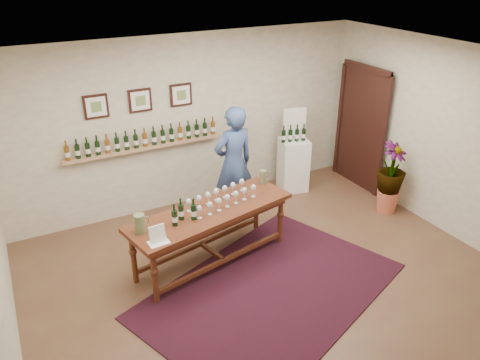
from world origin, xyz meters
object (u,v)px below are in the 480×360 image
tasting_table (211,218)px  person (234,164)px  potted_plant (391,178)px  display_pedestal (293,165)px

tasting_table → person: person is taller
potted_plant → tasting_table: bearing=178.3°
display_pedestal → tasting_table: bearing=-148.7°
display_pedestal → person: (-1.38, -0.37, 0.45)m
person → display_pedestal: bearing=-169.4°
display_pedestal → potted_plant: 1.70m
potted_plant → person: (-2.28, 1.07, 0.31)m
potted_plant → person: person is taller
potted_plant → display_pedestal: bearing=122.0°
tasting_table → potted_plant: 3.12m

